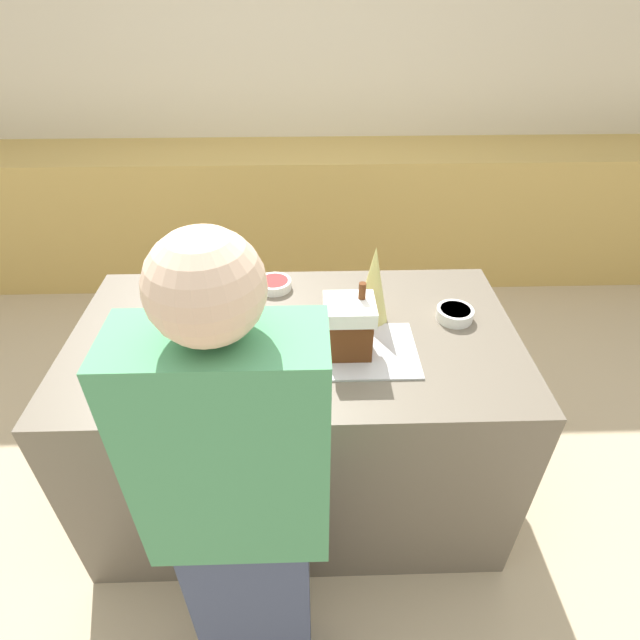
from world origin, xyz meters
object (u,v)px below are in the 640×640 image
candy_bowl_near_tray_right (171,291)px  mug (239,370)px  gingerbread_house (349,326)px  candy_bowl_behind_tray (240,286)px  candy_bowl_far_right (455,313)px  candy_bowl_center_rear (274,284)px  decorative_tree (374,285)px  person (242,514)px  baking_tray (348,351)px  candy_bowl_near_tray_left (249,331)px  candy_bowl_front_corner (196,324)px

candy_bowl_near_tray_right → mug: 0.60m
gingerbread_house → candy_bowl_behind_tray: size_ratio=2.53×
gingerbread_house → candy_bowl_far_right: bearing=23.7°
candy_bowl_behind_tray → candy_bowl_center_rear: size_ratio=0.73×
gingerbread_house → candy_bowl_behind_tray: 0.58m
decorative_tree → candy_bowl_behind_tray: (-0.51, 0.21, -0.13)m
candy_bowl_near_tray_right → person: person is taller
baking_tray → candy_bowl_near_tray_left: candy_bowl_near_tray_left is taller
candy_bowl_near_tray_left → candy_bowl_center_rear: (0.08, 0.32, -0.01)m
gingerbread_house → person: bearing=-117.8°
candy_bowl_far_right → candy_bowl_front_corner: bearing=-178.1°
gingerbread_house → mug: size_ratio=2.65×
candy_bowl_behind_tray → candy_bowl_near_tray_left: size_ratio=1.00×
decorative_tree → candy_bowl_near_tray_right: (-0.78, 0.18, -0.13)m
decorative_tree → candy_bowl_near_tray_right: size_ratio=2.40×
candy_bowl_far_right → candy_bowl_near_tray_left: (-0.76, -0.09, 0.01)m
gingerbread_house → baking_tray: bearing=-150.1°
mug → person: (0.04, -0.45, -0.08)m
candy_bowl_behind_tray → candy_bowl_near_tray_left: bearing=-78.7°
gingerbread_house → candy_bowl_near_tray_left: gingerbread_house is taller
candy_bowl_front_corner → candy_bowl_center_rear: same height
gingerbread_house → decorative_tree: bearing=61.4°
candy_bowl_front_corner → candy_bowl_near_tray_right: bearing=122.0°
gingerbread_house → candy_bowl_front_corner: gingerbread_house is taller
candy_bowl_near_tray_left → candy_bowl_behind_tray: bearing=101.3°
person → mug: bearing=95.7°
candy_bowl_far_right → candy_bowl_behind_tray: candy_bowl_far_right is taller
candy_bowl_far_right → candy_bowl_front_corner: 0.96m
candy_bowl_near_tray_left → person: bearing=-86.9°
candy_bowl_near_tray_right → decorative_tree: bearing=-13.0°
candy_bowl_far_right → person: 1.06m
decorative_tree → candy_bowl_near_tray_right: 0.81m
gingerbread_house → candy_bowl_near_tray_left: 0.37m
decorative_tree → candy_bowl_far_right: (0.31, -0.00, -0.13)m
baking_tray → candy_bowl_behind_tray: 0.57m
decorative_tree → candy_bowl_behind_tray: size_ratio=3.04×
decorative_tree → candy_bowl_center_rear: bearing=148.4°
candy_bowl_front_corner → gingerbread_house: bearing=-15.4°
candy_bowl_center_rear → mug: mug is taller
baking_tray → candy_bowl_front_corner: size_ratio=4.96×
baking_tray → candy_bowl_near_tray_right: 0.77m
candy_bowl_near_tray_right → candy_bowl_far_right: (1.09, -0.18, -0.00)m
candy_bowl_near_tray_left → person: person is taller
person → candy_bowl_near_tray_left: bearing=93.1°
candy_bowl_near_tray_right → candy_bowl_front_corner: 0.25m
decorative_tree → baking_tray: bearing=-118.7°
mug → candy_bowl_front_corner: bearing=123.3°
candy_bowl_near_tray_right → candy_bowl_center_rear: size_ratio=0.92×
baking_tray → candy_bowl_behind_tray: size_ratio=4.72×
person → gingerbread_house: bearing=62.2°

